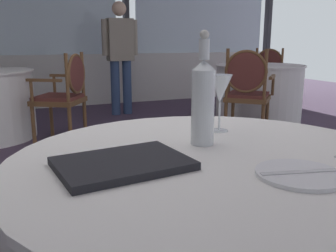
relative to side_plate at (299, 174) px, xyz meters
name	(u,v)px	position (x,y,z in m)	size (l,w,h in m)	color
ground_plane	(101,226)	(-0.20, 1.34, -0.76)	(14.83, 14.83, 0.00)	#47384C
window_wall_far	(35,35)	(-0.20, 5.62, 0.39)	(9.48, 0.14, 2.88)	silver
side_plate	(299,174)	(0.00, 0.00, 0.00)	(0.21, 0.21, 0.01)	white
butter_knife	(300,172)	(0.00, 0.00, 0.01)	(0.19, 0.02, 0.00)	silver
water_bottle	(203,100)	(-0.08, 0.34, 0.13)	(0.07, 0.07, 0.34)	white
wine_glass	(220,90)	(0.05, 0.46, 0.14)	(0.08, 0.08, 0.20)	white
menu_book	(122,163)	(-0.37, 0.23, 0.01)	(0.32, 0.23, 0.02)	black
background_table_0	(258,93)	(2.46, 3.43, -0.38)	(1.17, 1.17, 0.76)	white
dining_chair_0_0	(247,87)	(1.75, 2.70, -0.19)	(0.66, 0.66, 0.99)	brown
dining_chair_0_1	(268,73)	(3.16, 4.16, -0.20)	(0.66, 0.66, 0.95)	brown
dining_chair_1_0	(66,90)	(-0.09, 3.32, -0.20)	(0.63, 0.65, 0.95)	brown
diner_person_1	(120,52)	(0.87, 4.60, 0.15)	(0.53, 0.21, 1.61)	#334770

